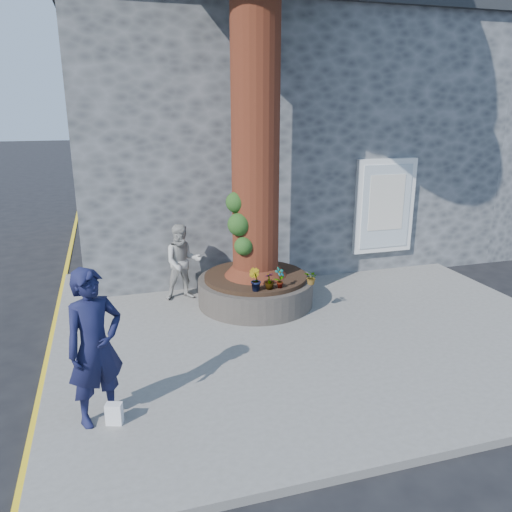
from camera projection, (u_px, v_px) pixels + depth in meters
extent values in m
plane|color=black|center=(244.00, 359.00, 8.09)|extent=(120.00, 120.00, 0.00)
cube|color=slate|center=(306.00, 321.00, 9.41)|extent=(9.00, 8.00, 0.12)
cube|color=yellow|center=(48.00, 357.00, 8.17)|extent=(0.10, 30.00, 0.01)
cube|color=#45474A|center=(260.00, 140.00, 14.53)|extent=(10.00, 8.00, 6.00)
cube|color=black|center=(260.00, 22.00, 13.63)|extent=(10.30, 8.30, 0.30)
cube|color=white|center=(385.00, 206.00, 11.67)|extent=(1.50, 0.12, 2.20)
cube|color=silver|center=(386.00, 207.00, 11.62)|extent=(1.25, 0.04, 1.95)
cube|color=silver|center=(387.00, 203.00, 11.57)|extent=(0.90, 0.02, 1.30)
cube|color=#45474A|center=(487.00, 136.00, 16.74)|extent=(6.00, 8.00, 6.00)
cylinder|color=black|center=(256.00, 291.00, 10.04)|extent=(2.30, 2.30, 0.52)
cylinder|color=black|center=(256.00, 277.00, 9.95)|extent=(2.04, 2.04, 0.08)
cylinder|color=#4D1713|center=(255.00, 75.00, 8.87)|extent=(0.90, 0.90, 7.50)
cone|color=#4D1713|center=(255.00, 258.00, 9.84)|extent=(1.24, 1.24, 0.70)
sphere|color=#1A3D14|center=(239.00, 224.00, 9.34)|extent=(0.44, 0.44, 0.44)
sphere|color=#1A3D14|center=(244.00, 246.00, 9.38)|extent=(0.36, 0.36, 0.36)
sphere|color=#1A3D14|center=(236.00, 202.00, 9.33)|extent=(0.40, 0.40, 0.40)
imported|color=#141738|center=(95.00, 347.00, 6.07)|extent=(0.87, 0.76, 2.01)
imported|color=#AAA8A2|center=(183.00, 262.00, 10.12)|extent=(0.77, 0.60, 1.57)
cube|color=white|center=(114.00, 414.00, 6.22)|extent=(0.23, 0.18, 0.28)
imported|color=gray|center=(280.00, 278.00, 9.17)|extent=(0.25, 0.21, 0.40)
imported|color=gray|center=(255.00, 280.00, 9.03)|extent=(0.31, 0.31, 0.42)
imported|color=gray|center=(269.00, 281.00, 9.12)|extent=(0.21, 0.21, 0.32)
imported|color=gray|center=(312.00, 277.00, 9.36)|extent=(0.33, 0.34, 0.28)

